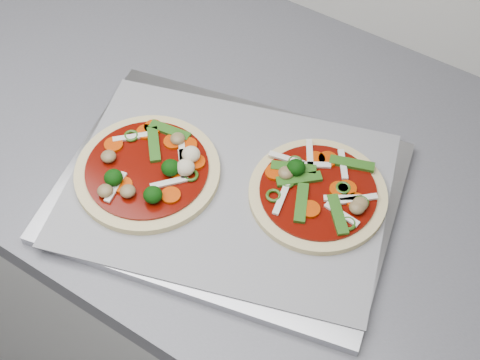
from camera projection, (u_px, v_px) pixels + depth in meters
The scene contains 6 objects.
base_cabinet at pixel (82, 205), 1.43m from camera, with size 3.60×0.60×0.86m, color silver.
countertop at pixel (28, 45), 1.07m from camera, with size 3.60×0.60×0.04m, color slate.
baking_tray at pixel (228, 192), 0.86m from camera, with size 0.42×0.31×0.01m, color #9B9BA1.
parchment at pixel (228, 188), 0.85m from camera, with size 0.40×0.29×0.00m, color gray.
pizza_left at pixel (149, 170), 0.86m from camera, with size 0.23×0.23×0.03m.
pizza_right at pixel (318, 192), 0.84m from camera, with size 0.18×0.18×0.03m.
Camera 1 is at (0.72, 0.80, 1.61)m, focal length 50.00 mm.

